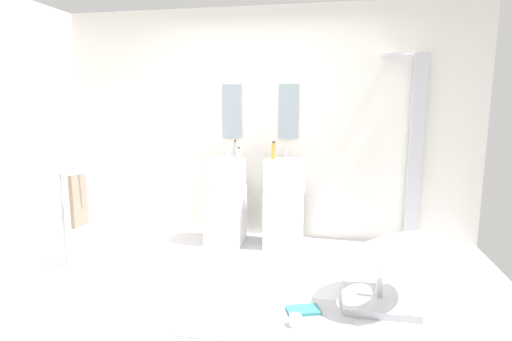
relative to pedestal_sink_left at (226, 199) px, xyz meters
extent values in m
cube|color=silver|center=(0.33, -1.25, -0.52)|extent=(4.80, 3.60, 0.04)
cube|color=silver|center=(0.33, 0.40, 0.80)|extent=(4.80, 0.10, 2.60)
cube|color=white|center=(0.00, 0.00, -0.19)|extent=(0.40, 0.40, 0.62)
cylinder|color=white|center=(0.00, 0.00, 0.28)|extent=(0.45, 0.45, 0.32)
cylinder|color=#B7BABF|center=(0.00, 0.12, 0.50)|extent=(0.02, 0.02, 0.10)
cube|color=white|center=(0.65, 0.00, -0.19)|extent=(0.40, 0.40, 0.62)
cylinder|color=white|center=(0.65, 0.00, 0.28)|extent=(0.45, 0.45, 0.32)
cylinder|color=#B7BABF|center=(0.65, 0.12, 0.50)|extent=(0.02, 0.02, 0.10)
cube|color=#8C9EA8|center=(0.00, 0.33, 0.95)|extent=(0.22, 0.03, 0.61)
cube|color=#8C9EA8|center=(0.65, 0.33, 0.95)|extent=(0.22, 0.03, 0.61)
cube|color=#B7BABF|center=(2.02, 0.28, 0.52)|extent=(0.14, 0.08, 2.05)
cylinder|color=#B7BABF|center=(1.87, 0.26, 1.53)|extent=(0.30, 0.02, 0.02)
cylinder|color=#B7BABF|center=(1.72, 0.23, 1.53)|extent=(0.24, 0.24, 0.02)
cube|color=#B7BABF|center=(1.53, -1.15, -0.47)|extent=(0.56, 0.50, 0.06)
cylinder|color=#B7BABF|center=(1.53, -1.15, -0.30)|extent=(0.05, 0.05, 0.34)
torus|color=white|center=(1.53, -1.15, -0.10)|extent=(1.06, 1.06, 0.49)
cylinder|color=#B7BABF|center=(-1.36, -0.91, -0.03)|extent=(0.03, 0.03, 0.95)
cylinder|color=#B7BABF|center=(-1.18, -0.91, 0.40)|extent=(0.36, 0.02, 0.02)
cube|color=gray|center=(-1.18, -0.91, 0.15)|extent=(0.04, 0.22, 0.50)
cube|color=#B2B2B7|center=(0.73, -1.52, -0.50)|extent=(1.20, 0.69, 0.01)
cube|color=teal|center=(0.97, -1.39, -0.48)|extent=(0.28, 0.21, 0.02)
cylinder|color=white|center=(0.92, -1.60, -0.45)|extent=(0.09, 0.09, 0.08)
cylinder|color=#99999E|center=(0.09, 0.09, 0.54)|extent=(0.04, 0.04, 0.18)
cylinder|color=black|center=(0.09, 0.09, 0.63)|extent=(0.02, 0.02, 0.02)
cylinder|color=#C68C38|center=(0.53, 0.06, 0.53)|extent=(0.05, 0.05, 0.17)
cylinder|color=black|center=(0.53, 0.06, 0.63)|extent=(0.03, 0.03, 0.02)
cylinder|color=silver|center=(0.15, 0.04, 0.50)|extent=(0.04, 0.04, 0.11)
cylinder|color=black|center=(0.15, 0.04, 0.56)|extent=(0.02, 0.02, 0.02)
camera|label=1|loc=(1.13, -4.19, 1.05)|focal=28.15mm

